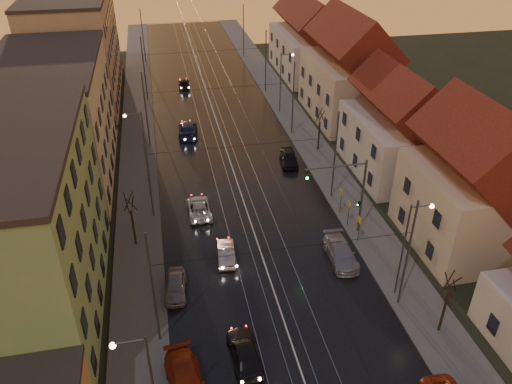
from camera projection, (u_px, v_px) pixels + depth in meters
road at (221, 136)px, 60.92m from camera, size 16.00×120.00×0.04m
sidewalk_left at (138, 143)px, 59.20m from camera, size 4.00×120.00×0.15m
sidewalk_right at (300, 129)px, 62.59m from camera, size 4.00×120.00×0.15m
tram_rail_0 at (204, 137)px, 60.53m from camera, size 0.06×120.00×0.03m
tram_rail_1 at (215, 136)px, 60.78m from camera, size 0.06×120.00×0.03m
tram_rail_2 at (228, 135)px, 61.04m from camera, size 0.06×120.00×0.03m
tram_rail_3 at (239, 134)px, 61.28m from camera, size 0.06×120.00×0.03m
apartment_left_1 at (11, 235)px, 32.87m from camera, size 10.00×18.00×13.00m
apartment_left_2 at (54, 122)px, 49.81m from camera, size 10.00×20.00×12.00m
apartment_left_3 at (77, 47)px, 69.30m from camera, size 10.00×24.00×14.00m
house_right_1 at (472, 187)px, 40.11m from camera, size 8.67×10.20×10.80m
house_right_2 at (400, 130)px, 51.38m from camera, size 9.18×12.24×9.20m
house_right_3 at (349, 73)px, 63.28m from camera, size 9.18×14.28×11.50m
house_right_4 at (308, 42)px, 78.69m from camera, size 9.18×16.32×10.00m
catenary_pole_l_1 at (153, 290)px, 31.26m from camera, size 0.16×0.16×9.00m
catenary_pole_r_1 at (407, 256)px, 34.18m from camera, size 0.16×0.16×9.00m
catenary_pole_l_2 at (148, 175)px, 43.77m from camera, size 0.16×0.16×9.00m
catenary_pole_r_2 at (335, 156)px, 46.69m from camera, size 0.16×0.16×9.00m
catenary_pole_l_3 at (146, 110)px, 56.28m from camera, size 0.16×0.16×9.00m
catenary_pole_r_3 at (293, 99)px, 59.20m from camera, size 0.16×0.16×9.00m
catenary_pole_l_4 at (144, 69)px, 68.79m from camera, size 0.16×0.16×9.00m
catenary_pole_r_4 at (266, 62)px, 71.71m from camera, size 0.16×0.16×9.00m
catenary_pole_l_5 at (143, 36)px, 83.80m from camera, size 0.16×0.16×9.00m
catenary_pole_r_5 at (243, 31)px, 86.72m from camera, size 0.16×0.16×9.00m
street_lamp_0 at (146, 380)px, 25.13m from camera, size 1.75×0.32×8.00m
street_lamp_1 at (408, 242)px, 34.90m from camera, size 1.75×0.32×8.00m
street_lamp_2 at (142, 142)px, 48.48m from camera, size 1.75×0.32×8.00m
street_lamp_3 at (283, 77)px, 64.92m from camera, size 1.75×0.32×8.00m
traffic_light_mast at (352, 189)px, 41.53m from camera, size 5.30×0.32×7.20m
bare_tree_0 at (133, 221)px, 41.22m from camera, size 1.09×1.09×5.11m
bare_tree_1 at (445, 305)px, 33.01m from camera, size 1.09×1.09×5.11m
bare_tree_2 at (319, 131)px, 56.39m from camera, size 1.09×1.09×5.11m
driving_car_0 at (245, 352)px, 31.84m from camera, size 2.00×4.49×1.50m
driving_car_1 at (226, 253)px, 40.61m from camera, size 1.70×3.94×1.26m
driving_car_2 at (199, 208)px, 46.26m from camera, size 2.12×4.51×1.25m
driving_car_3 at (188, 129)px, 60.81m from camera, size 2.73×5.62×1.58m
driving_car_4 at (184, 83)px, 75.15m from camera, size 1.82×4.09×1.37m
parked_left_2 at (186, 383)px, 29.88m from camera, size 2.76×5.41×1.50m
parked_left_3 at (175, 286)px, 37.23m from camera, size 1.91×4.00×1.32m
parked_right_1 at (341, 253)px, 40.49m from camera, size 2.13×4.93×1.41m
parked_right_2 at (289, 158)px, 54.54m from camera, size 2.25×4.51×1.47m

